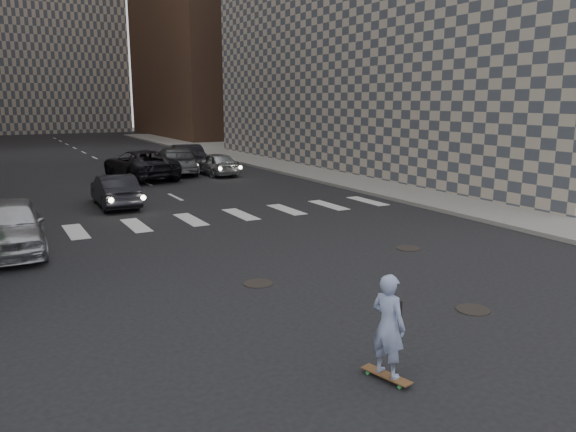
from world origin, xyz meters
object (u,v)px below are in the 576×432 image
at_px(traffic_car_c, 140,165).
at_px(traffic_car_d, 216,164).
at_px(traffic_car_b, 174,160).
at_px(skateboarder, 388,325).
at_px(traffic_car_a, 115,190).
at_px(traffic_car_e, 186,156).
at_px(silver_sedan, 10,226).

xyz_separation_m(traffic_car_c, traffic_car_d, (4.28, -0.42, -0.13)).
bearing_deg(traffic_car_b, skateboarder, 87.53).
bearing_deg(traffic_car_a, traffic_car_e, -120.02).
relative_size(skateboarder, silver_sedan, 0.38).
bearing_deg(skateboarder, silver_sedan, 98.93).
relative_size(traffic_car_b, traffic_car_e, 1.15).
distance_m(skateboarder, traffic_car_e, 28.66).
height_order(silver_sedan, traffic_car_b, traffic_car_b).
xyz_separation_m(silver_sedan, traffic_car_b, (9.50, 14.83, 0.02)).
relative_size(traffic_car_b, traffic_car_d, 1.39).
bearing_deg(traffic_car_e, traffic_car_c, 49.17).
height_order(traffic_car_c, traffic_car_d, traffic_car_c).
bearing_deg(traffic_car_e, silver_sedan, 64.29).
bearing_deg(traffic_car_b, silver_sedan, 65.29).
relative_size(skateboarder, traffic_car_a, 0.43).
bearing_deg(silver_sedan, traffic_car_c, 64.91).
distance_m(skateboarder, traffic_car_d, 25.10).
bearing_deg(traffic_car_a, silver_sedan, 55.88).
xyz_separation_m(traffic_car_a, traffic_car_e, (6.71, 11.00, 0.12)).
xyz_separation_m(silver_sedan, traffic_car_e, (10.86, 16.83, 0.01)).
height_order(traffic_car_a, traffic_car_e, traffic_car_e).
distance_m(traffic_car_b, traffic_car_e, 2.42).
distance_m(silver_sedan, traffic_car_a, 7.16).
xyz_separation_m(traffic_car_a, traffic_car_b, (5.34, 9.00, 0.13)).
xyz_separation_m(traffic_car_c, traffic_car_e, (3.75, 3.38, -0.02)).
relative_size(skateboarder, traffic_car_c, 0.30).
bearing_deg(silver_sedan, skateboarder, -64.25).
relative_size(traffic_car_a, traffic_car_c, 0.70).
bearing_deg(traffic_car_a, traffic_car_c, -109.86).
height_order(silver_sedan, traffic_car_d, silver_sedan).
bearing_deg(traffic_car_c, traffic_car_d, 167.56).
bearing_deg(traffic_car_b, traffic_car_d, 144.39).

